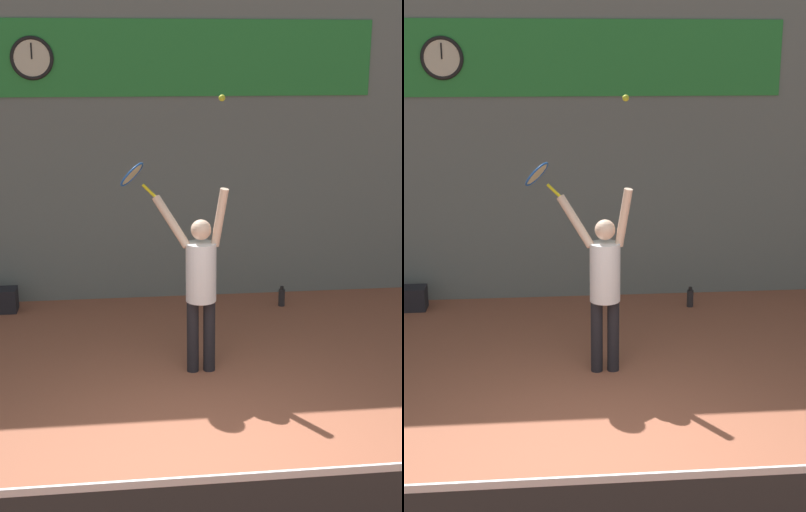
% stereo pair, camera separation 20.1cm
% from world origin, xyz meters
% --- Properties ---
extents(ground_plane, '(18.00, 18.00, 0.00)m').
position_xyz_m(ground_plane, '(0.00, 0.00, 0.00)').
color(ground_plane, '#9E563D').
extents(back_wall, '(18.00, 0.10, 5.00)m').
position_xyz_m(back_wall, '(0.00, 4.59, 2.50)').
color(back_wall, slate).
rests_on(back_wall, ground_plane).
extents(sponsor_banner, '(5.70, 0.02, 0.98)m').
position_xyz_m(sponsor_banner, '(0.00, 4.53, 3.30)').
color(sponsor_banner, '#288C38').
extents(scoreboard_clock, '(0.55, 0.05, 0.55)m').
position_xyz_m(scoreboard_clock, '(-1.64, 4.51, 3.30)').
color(scoreboard_clock, beige).
extents(tennis_player, '(0.80, 0.47, 2.03)m').
position_xyz_m(tennis_player, '(0.25, 2.00, 1.04)').
color(tennis_player, black).
rests_on(tennis_player, ground_plane).
extents(tennis_racket, '(0.44, 0.41, 0.37)m').
position_xyz_m(tennis_racket, '(-0.43, 2.35, 2.11)').
color(tennis_racket, yellow).
extents(tennis_ball, '(0.07, 0.07, 0.07)m').
position_xyz_m(tennis_ball, '(0.45, 1.89, 2.93)').
color(tennis_ball, '#CCDB2D').
extents(water_bottle, '(0.09, 0.09, 0.28)m').
position_xyz_m(water_bottle, '(1.60, 3.95, 0.13)').
color(water_bottle, '#262628').
rests_on(water_bottle, ground_plane).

